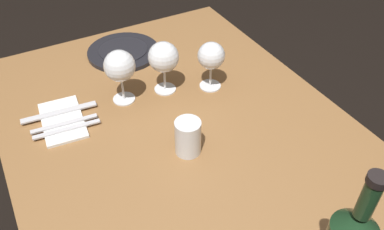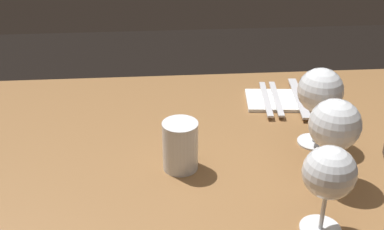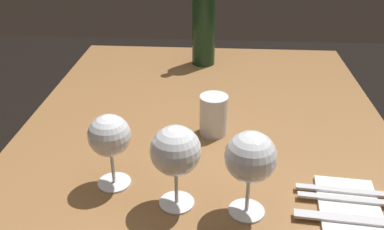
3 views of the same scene
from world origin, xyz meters
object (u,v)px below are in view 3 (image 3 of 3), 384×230
Objects in this scene: wine_glass_right at (110,137)px; wine_bottle at (204,24)px; wine_glass_left at (250,158)px; folded_napkin at (350,211)px; fork_outer at (344,191)px; fork_inner at (347,199)px; water_tumbler at (214,117)px; wine_glass_centre at (176,152)px; table_knife at (355,220)px.

wine_bottle reaches higher than wine_glass_right.
folded_napkin is at bearing 93.06° from wine_glass_left.
folded_napkin is at bearing 82.78° from wine_glass_right.
fork_inner is at bearing 0.00° from fork_outer.
wine_glass_centre is at bearing -13.17° from water_tumbler.
wine_bottle is 0.82m from table_knife.
fork_inner reaches higher than folded_napkin.
table_knife is at bearing 0.00° from fork_inner.
table_knife is at bearing 0.00° from folded_napkin.
wine_glass_centre is (-0.01, -0.13, -0.00)m from wine_glass_left.
fork_outer is at bearing 107.79° from wine_glass_left.
wine_glass_centre is at bearing -81.79° from fork_outer.
folded_napkin is at bearing 89.19° from wine_glass_centre.
fork_outer reaches higher than folded_napkin.
water_tumbler reaches higher than folded_napkin.
wine_glass_left reaches higher than fork_outer.
wine_glass_centre is 0.90× the size of fork_inner.
wine_glass_left is 0.48× the size of wine_bottle.
wine_glass_left reaches higher than fork_inner.
wine_glass_centre is at bearing -86.28° from fork_inner.
water_tumbler is 0.34m from fork_outer.
fork_outer is (-0.02, 0.00, 0.00)m from fork_inner.
wine_bottle is 1.62× the size of table_knife.
wine_glass_right reaches higher than fork_outer.
water_tumbler is 0.54× the size of fork_outer.
wine_glass_right is 0.84× the size of fork_inner.
wine_glass_right is 0.46m from table_knife.
wine_glass_left is at bearing -79.40° from fork_inner.
fork_inner is 0.86× the size of table_knife.
wine_glass_left is 0.30m from water_tumbler.
wine_bottle reaches higher than water_tumbler.
fork_inner and table_knife have the same top height.
wine_glass_right is 0.68m from wine_bottle.
table_knife is (0.06, 0.00, 0.00)m from fork_inner.
wine_glass_left reaches higher than folded_napkin.
table_knife is (0.03, 0.32, -0.10)m from wine_glass_centre.
water_tumbler is at bearing -166.48° from wine_glass_left.
fork_inner is (0.70, 0.30, -0.12)m from wine_bottle.
wine_glass_right is at bearing -111.81° from wine_glass_centre.
wine_glass_right reaches higher than table_knife.
wine_bottle reaches higher than wine_glass_left.
wine_glass_left is at bearing 75.59° from wine_glass_right.
wine_glass_centre is at bearing -96.42° from wine_glass_left.
wine_glass_right is at bearing -90.83° from fork_outer.
water_tumbler is at bearing -130.68° from fork_outer.
wine_glass_centre is at bearing 68.19° from wine_glass_right.
water_tumbler is 0.48× the size of folded_napkin.
wine_bottle is (-0.67, 0.15, 0.03)m from wine_glass_right.
folded_napkin is (0.72, 0.30, -0.13)m from wine_bottle.
folded_napkin is 1.11× the size of fork_outer.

